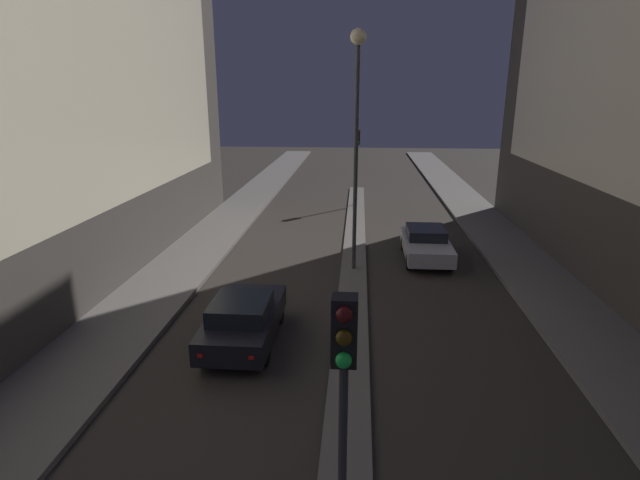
% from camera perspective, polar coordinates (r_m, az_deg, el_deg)
% --- Properties ---
extents(median_strip, '(1.07, 35.56, 0.12)m').
position_cam_1_polar(median_strip, '(21.69, 3.88, -2.76)').
color(median_strip, '#66605B').
rests_on(median_strip, ground).
extents(traffic_light_near, '(0.32, 0.42, 4.80)m').
position_cam_1_polar(traffic_light_near, '(6.55, 2.69, -16.98)').
color(traffic_light_near, '#383838').
rests_on(traffic_light_near, median_strip).
extents(traffic_light_mid, '(0.32, 0.42, 4.80)m').
position_cam_1_polar(traffic_light_mid, '(32.26, 4.28, 10.15)').
color(traffic_light_mid, '#383838').
rests_on(traffic_light_mid, median_strip).
extents(street_lamp, '(0.60, 0.60, 9.36)m').
position_cam_1_polar(street_lamp, '(19.78, 4.25, 15.38)').
color(street_lamp, '#383838').
rests_on(street_lamp, median_strip).
extents(car_left_lane, '(1.92, 4.31, 1.49)m').
position_cam_1_polar(car_left_lane, '(15.16, -8.73, -8.91)').
color(car_left_lane, black).
rests_on(car_left_lane, ground).
extents(car_right_lane, '(1.94, 4.32, 1.41)m').
position_cam_1_polar(car_right_lane, '(22.71, 12.03, -0.42)').
color(car_right_lane, '#B2B2B7').
rests_on(car_right_lane, ground).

